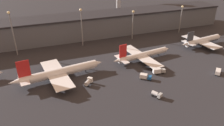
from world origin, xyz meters
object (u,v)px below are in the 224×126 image
(airplane_2, at_px, (142,55))
(service_vehicle_1, at_px, (218,72))
(service_vehicle_2, at_px, (157,94))
(airplane_3, at_px, (202,41))
(service_vehicle_0, at_px, (159,71))
(service_vehicle_3, at_px, (145,76))
(airplane_1, at_px, (59,73))
(service_vehicle_4, at_px, (88,82))

(airplane_2, bearing_deg, service_vehicle_1, -52.92)
(service_vehicle_1, relative_size, service_vehicle_2, 1.21)
(service_vehicle_1, height_order, service_vehicle_2, service_vehicle_1)
(airplane_2, xyz_separation_m, airplane_3, (51.43, 5.45, 0.59))
(service_vehicle_0, xyz_separation_m, service_vehicle_1, (30.94, -12.08, -0.24))
(service_vehicle_2, bearing_deg, service_vehicle_3, 143.04)
(airplane_1, relative_size, service_vehicle_1, 7.83)
(service_vehicle_1, bearing_deg, service_vehicle_2, 148.63)
(airplane_3, height_order, service_vehicle_0, airplane_3)
(service_vehicle_0, height_order, service_vehicle_3, service_vehicle_0)
(airplane_1, bearing_deg, service_vehicle_4, -48.62)
(service_vehicle_1, relative_size, service_vehicle_3, 1.01)
(airplane_1, relative_size, service_vehicle_3, 7.88)
(airplane_1, xyz_separation_m, airplane_3, (104.07, 10.74, -0.18))
(service_vehicle_2, bearing_deg, service_vehicle_1, 71.13)
(service_vehicle_0, xyz_separation_m, service_vehicle_3, (-9.84, -2.56, -0.17))
(service_vehicle_0, distance_m, service_vehicle_1, 33.22)
(airplane_1, relative_size, airplane_2, 1.18)
(airplane_3, distance_m, service_vehicle_3, 66.96)
(service_vehicle_1, bearing_deg, service_vehicle_3, 126.61)
(service_vehicle_3, bearing_deg, service_vehicle_2, -60.56)
(airplane_3, xyz_separation_m, service_vehicle_4, (-91.06, -22.03, -1.90))
(airplane_2, height_order, service_vehicle_0, airplane_2)
(airplane_3, bearing_deg, service_vehicle_2, -153.27)
(service_vehicle_1, bearing_deg, service_vehicle_0, 118.43)
(service_vehicle_4, bearing_deg, airplane_2, -24.72)
(service_vehicle_3, bearing_deg, airplane_3, 62.75)
(service_vehicle_1, height_order, service_vehicle_3, service_vehicle_3)
(service_vehicle_0, bearing_deg, airplane_2, 98.87)
(airplane_2, height_order, service_vehicle_2, airplane_2)
(airplane_1, xyz_separation_m, service_vehicle_1, (83.76, -26.11, -2.30))
(airplane_1, bearing_deg, service_vehicle_1, -24.98)
(airplane_1, bearing_deg, service_vehicle_0, -22.54)
(airplane_3, distance_m, service_vehicle_4, 93.71)
(service_vehicle_0, bearing_deg, airplane_3, 34.13)
(airplane_2, bearing_deg, service_vehicle_2, -115.52)
(airplane_2, bearing_deg, airplane_3, -1.62)
(service_vehicle_0, distance_m, service_vehicle_3, 10.17)
(airplane_1, xyz_separation_m, airplane_2, (52.64, 5.29, -0.77))
(service_vehicle_1, bearing_deg, airplane_3, 20.90)
(airplane_3, height_order, service_vehicle_4, airplane_3)
(airplane_1, relative_size, service_vehicle_2, 9.47)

